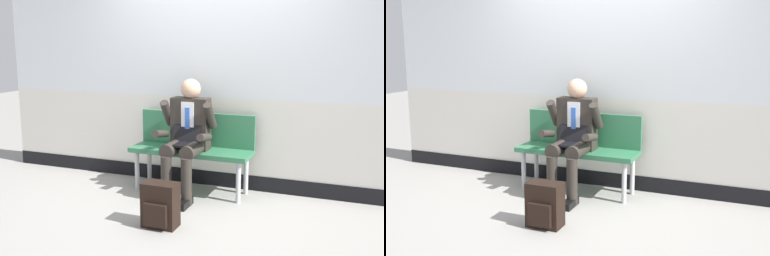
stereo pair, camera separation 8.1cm
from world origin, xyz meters
TOP-DOWN VIEW (x-y plane):
  - ground_plane at (0.00, 0.00)m, footprint 18.00×18.00m
  - station_wall at (0.00, 0.67)m, footprint 5.45×0.14m
  - bench_with_person at (-0.18, 0.39)m, footprint 1.31×0.42m
  - person_seated at (-0.18, 0.20)m, footprint 0.57×0.70m
  - backpack at (-0.09, -0.66)m, footprint 0.31×0.23m

SIDE VIEW (x-z plane):
  - ground_plane at x=0.00m, z-range 0.00..0.00m
  - backpack at x=-0.09m, z-range 0.00..0.40m
  - bench_with_person at x=-0.18m, z-range 0.09..0.94m
  - person_seated at x=-0.18m, z-range 0.04..1.27m
  - station_wall at x=0.00m, z-range -0.01..2.70m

